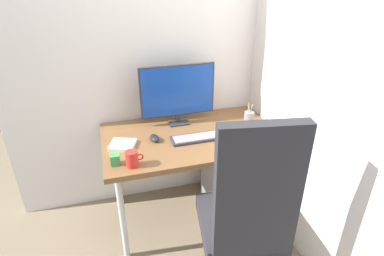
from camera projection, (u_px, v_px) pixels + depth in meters
name	position (u px, v px, depth m)	size (l,w,h in m)	color
ground_plane	(191.00, 213.00, 2.71)	(8.00, 8.00, 0.00)	gray
wall_back	(176.00, 35.00, 2.42)	(2.68, 0.04, 2.80)	white
wall_side_right	(299.00, 48.00, 2.06)	(0.04, 2.16, 2.80)	white
desk	(191.00, 143.00, 2.40)	(1.28, 0.76, 0.75)	brown
office_chair	(246.00, 215.00, 1.77)	(0.62, 0.64, 1.28)	black
filing_cabinet	(233.00, 178.00, 2.67)	(0.40, 0.50, 0.58)	gray
monitor	(178.00, 92.00, 2.43)	(0.57, 0.12, 0.47)	#333338
keyboard	(201.00, 137.00, 2.32)	(0.43, 0.14, 0.02)	#333338
mouse	(155.00, 138.00, 2.29)	(0.06, 0.11, 0.04)	black
pen_holder	(249.00, 117.00, 2.53)	(0.08, 0.08, 0.16)	gray
notebook	(123.00, 145.00, 2.22)	(0.17, 0.16, 0.02)	silver
coffee_mug	(132.00, 159.00, 1.99)	(0.11, 0.08, 0.10)	red
desk_clamp_accessory	(115.00, 159.00, 2.01)	(0.06, 0.06, 0.07)	#3FAD59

